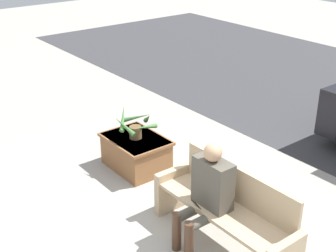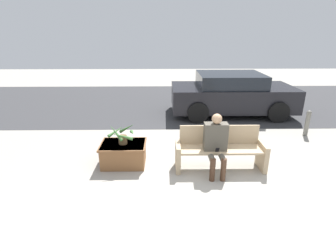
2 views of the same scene
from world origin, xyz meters
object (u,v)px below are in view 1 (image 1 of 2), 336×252
planter_box (136,152)px  potted_plant (136,125)px  bench (226,210)px  person_seated (207,191)px

planter_box → potted_plant: potted_plant is taller
bench → planter_box: 2.00m
potted_plant → bench: bearing=-5.0°
bench → person_seated: (-0.13, -0.17, 0.25)m
bench → person_seated: bearing=-127.2°
person_seated → planter_box: 1.93m
bench → potted_plant: potted_plant is taller
person_seated → potted_plant: size_ratio=2.04×
planter_box → bench: bearing=-4.9°
person_seated → planter_box: bearing=169.5°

